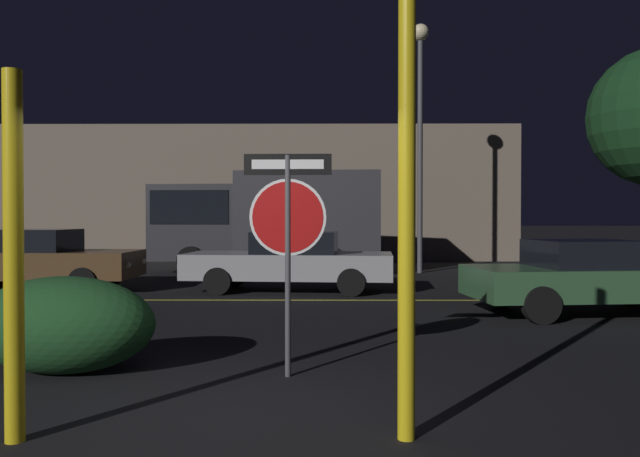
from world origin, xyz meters
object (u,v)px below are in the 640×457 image
at_px(hedge_bush_1, 63,325).
at_px(passing_car_1, 37,260).
at_px(yellow_pole_left, 14,256).
at_px(passing_car_2, 290,261).
at_px(street_lamp, 420,104).
at_px(stop_sign, 288,218).
at_px(yellow_pole_right, 407,220).
at_px(delivery_truck, 264,218).
at_px(passing_car_3, 589,277).

relative_size(hedge_bush_1, passing_car_1, 0.43).
height_order(yellow_pole_left, hedge_bush_1, yellow_pole_left).
bearing_deg(passing_car_2, street_lamp, -33.32).
bearing_deg(passing_car_1, stop_sign, 38.69).
bearing_deg(yellow_pole_right, hedge_bush_1, 149.88).
distance_m(passing_car_1, passing_car_2, 5.88).
bearing_deg(street_lamp, hedge_bush_1, -114.98).
relative_size(stop_sign, yellow_pole_right, 0.71).
xyz_separation_m(passing_car_2, street_lamp, (3.69, 4.74, 4.45)).
bearing_deg(street_lamp, delivery_truck, 178.00).
height_order(hedge_bush_1, street_lamp, street_lamp).
height_order(yellow_pole_left, delivery_truck, delivery_truck).
relative_size(yellow_pole_right, passing_car_1, 0.73).
bearing_deg(stop_sign, passing_car_3, 41.73).
height_order(passing_car_1, delivery_truck, delivery_truck).
height_order(passing_car_2, passing_car_3, passing_car_2).
bearing_deg(hedge_bush_1, passing_car_1, 116.53).
distance_m(stop_sign, hedge_bush_1, 2.69).
height_order(hedge_bush_1, passing_car_2, passing_car_2).
height_order(stop_sign, hedge_bush_1, stop_sign).
xyz_separation_m(yellow_pole_right, delivery_truck, (-2.46, 14.44, 0.02)).
height_order(yellow_pole_right, hedge_bush_1, yellow_pole_right).
xyz_separation_m(passing_car_1, street_lamp, (9.56, 4.60, 4.43)).
height_order(yellow_pole_left, passing_car_1, yellow_pole_left).
xyz_separation_m(yellow_pole_right, passing_car_2, (-1.39, 9.54, -0.97)).
bearing_deg(hedge_bush_1, yellow_pole_right, -30.12).
relative_size(stop_sign, delivery_truck, 0.33).
distance_m(yellow_pole_left, street_lamp, 15.72).
distance_m(stop_sign, street_lamp, 13.31).
xyz_separation_m(stop_sign, street_lamp, (3.29, 12.42, 3.47)).
height_order(passing_car_1, street_lamp, street_lamp).
bearing_deg(street_lamp, passing_car_1, -154.30).
relative_size(passing_car_3, delivery_truck, 0.61).
bearing_deg(delivery_truck, passing_car_2, -163.17).
bearing_deg(street_lamp, yellow_pole_left, -110.00).
relative_size(yellow_pole_right, hedge_bush_1, 1.68).
relative_size(passing_car_2, passing_car_3, 1.12).
bearing_deg(passing_car_2, yellow_pole_right, -167.12).
bearing_deg(passing_car_3, yellow_pole_left, -53.69).
xyz_separation_m(yellow_pole_left, passing_car_2, (1.54, 9.61, -0.70)).
bearing_deg(passing_car_2, yellow_pole_left, 175.49).
bearing_deg(yellow_pole_right, delivery_truck, 99.68).
relative_size(hedge_bush_1, passing_car_2, 0.41).
distance_m(yellow_pole_right, hedge_bush_1, 4.13).
relative_size(stop_sign, hedge_bush_1, 1.19).
distance_m(stop_sign, yellow_pole_left, 2.74).
xyz_separation_m(yellow_pole_right, street_lamp, (2.29, 14.28, 3.48)).
bearing_deg(delivery_truck, stop_sign, -168.86).
distance_m(stop_sign, passing_car_3, 6.62).
bearing_deg(yellow_pole_right, passing_car_1, 126.91).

